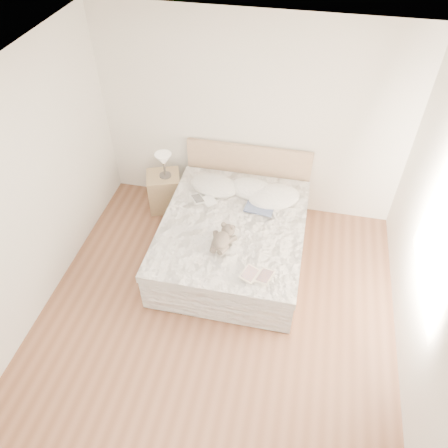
{
  "coord_description": "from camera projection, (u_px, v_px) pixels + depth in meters",
  "views": [
    {
      "loc": [
        0.7,
        -2.65,
        4.23
      ],
      "look_at": [
        -0.1,
        1.05,
        0.62
      ],
      "focal_mm": 35.0,
      "sensor_mm": 36.0,
      "label": 1
    }
  ],
  "objects": [
    {
      "name": "bed",
      "position": [
        234.0,
        235.0,
        5.53
      ],
      "size": [
        1.72,
        2.14,
        1.0
      ],
      "color": "tan",
      "rests_on": "floor"
    },
    {
      "name": "wall_right",
      "position": [
        442.0,
        282.0,
        3.66
      ],
      "size": [
        0.02,
        4.5,
        2.7
      ],
      "primitive_type": "cube",
      "color": "white",
      "rests_on": "ground"
    },
    {
      "name": "pillow_left",
      "position": [
        214.0,
        186.0,
        5.72
      ],
      "size": [
        0.72,
        0.57,
        0.19
      ],
      "primitive_type": "ellipsoid",
      "rotation": [
        0.0,
        0.0,
        -0.2
      ],
      "color": "silver",
      "rests_on": "bed"
    },
    {
      "name": "wall_left",
      "position": [
        12.0,
        214.0,
        4.27
      ],
      "size": [
        0.02,
        4.5,
        2.7
      ],
      "primitive_type": "cube",
      "color": "white",
      "rests_on": "ground"
    },
    {
      "name": "pillow_right",
      "position": [
        274.0,
        197.0,
        5.56
      ],
      "size": [
        0.8,
        0.7,
        0.2
      ],
      "primitive_type": "ellipsoid",
      "rotation": [
        0.0,
        0.0,
        0.43
      ],
      "color": "white",
      "rests_on": "bed"
    },
    {
      "name": "teddy_bear",
      "position": [
        221.0,
        245.0,
        4.93
      ],
      "size": [
        0.3,
        0.39,
        0.19
      ],
      "primitive_type": null,
      "rotation": [
        0.0,
        0.0,
        -0.15
      ],
      "color": "#5F544A",
      "rests_on": "bed"
    },
    {
      "name": "ceiling",
      "position": [
        206.0,
        112.0,
        3.03
      ],
      "size": [
        4.0,
        4.5,
        0.0
      ],
      "primitive_type": "cube",
      "color": "white",
      "rests_on": "ground"
    },
    {
      "name": "photo_book",
      "position": [
        203.0,
        200.0,
        5.53
      ],
      "size": [
        0.37,
        0.36,
        0.02
      ],
      "primitive_type": "cube",
      "rotation": [
        0.0,
        0.0,
        0.68
      ],
      "color": "white",
      "rests_on": "bed"
    },
    {
      "name": "childrens_book",
      "position": [
        257.0,
        275.0,
        4.64
      ],
      "size": [
        0.38,
        0.31,
        0.02
      ],
      "primitive_type": "cube",
      "rotation": [
        0.0,
        0.0,
        -0.32
      ],
      "color": "#FBECCE",
      "rests_on": "bed"
    },
    {
      "name": "floor",
      "position": [
        213.0,
        328.0,
        4.9
      ],
      "size": [
        4.0,
        4.5,
        0.0
      ],
      "primitive_type": "cube",
      "color": "brown",
      "rests_on": "ground"
    },
    {
      "name": "nightstand",
      "position": [
        165.0,
        191.0,
        6.21
      ],
      "size": [
        0.56,
        0.53,
        0.56
      ],
      "primitive_type": "cube",
      "rotation": [
        0.0,
        0.0,
        0.35
      ],
      "color": "#9E865D",
      "rests_on": "floor"
    },
    {
      "name": "window",
      "position": [
        439.0,
        248.0,
        3.81
      ],
      "size": [
        0.02,
        1.3,
        1.1
      ],
      "primitive_type": "cube",
      "color": "white",
      "rests_on": "wall_right"
    },
    {
      "name": "pillow_middle",
      "position": [
        252.0,
        189.0,
        5.67
      ],
      "size": [
        0.66,
        0.53,
        0.18
      ],
      "primitive_type": "ellipsoid",
      "rotation": [
        0.0,
        0.0,
        -0.2
      ],
      "color": "white",
      "rests_on": "bed"
    },
    {
      "name": "wall_back",
      "position": [
        251.0,
        120.0,
        5.56
      ],
      "size": [
        4.0,
        0.02,
        2.7
      ],
      "primitive_type": "cube",
      "color": "white",
      "rests_on": "ground"
    },
    {
      "name": "blouse",
      "position": [
        262.0,
        201.0,
        5.52
      ],
      "size": [
        0.62,
        0.65,
        0.02
      ],
      "primitive_type": null,
      "rotation": [
        0.0,
        0.0,
        -0.11
      ],
      "color": "#3B496C",
      "rests_on": "bed"
    },
    {
      "name": "table_lamp",
      "position": [
        164.0,
        161.0,
        5.83
      ],
      "size": [
        0.29,
        0.29,
        0.36
      ],
      "color": "#45403C",
      "rests_on": "nightstand"
    }
  ]
}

